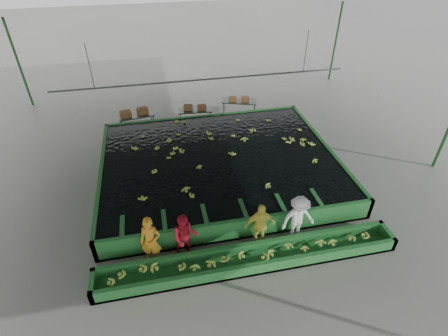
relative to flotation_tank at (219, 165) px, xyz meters
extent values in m
plane|color=slate|center=(0.00, -1.50, -0.45)|extent=(80.00, 80.00, 0.00)
cube|color=gray|center=(0.00, -1.50, 4.55)|extent=(20.00, 22.00, 0.04)
cube|color=black|center=(0.00, 0.00, 0.40)|extent=(9.70, 7.70, 0.00)
cylinder|color=#59605B|center=(0.00, 3.50, 2.55)|extent=(0.08, 0.08, 14.00)
cylinder|color=#59605B|center=(-5.00, 3.50, 3.55)|extent=(0.04, 0.04, 2.00)
cylinder|color=#59605B|center=(5.00, 3.50, 3.55)|extent=(0.04, 0.04, 2.00)
imported|color=orange|center=(-3.08, -4.30, 0.48)|extent=(0.77, 0.60, 1.86)
imported|color=red|center=(-1.98, -4.30, 0.43)|extent=(0.90, 0.72, 1.77)
imported|color=#E5DC4A|center=(0.53, -4.30, 0.43)|extent=(1.04, 0.43, 1.77)
imported|color=white|center=(1.89, -4.30, 0.47)|extent=(1.21, 0.73, 1.84)
camera|label=1|loc=(-2.39, -12.22, 8.87)|focal=28.00mm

